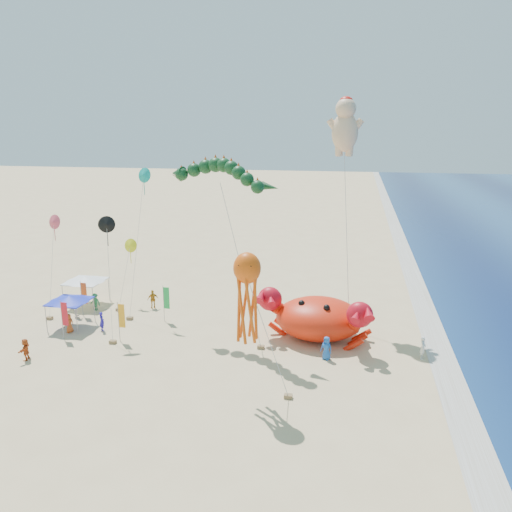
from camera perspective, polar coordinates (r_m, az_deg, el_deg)
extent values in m
plane|color=#D1B784|center=(38.48, 2.37, -10.30)|extent=(320.00, 320.00, 0.00)
plane|color=silver|center=(38.67, 20.56, -11.13)|extent=(320.00, 320.00, 0.00)
ellipsoid|color=red|center=(39.67, 7.19, -7.09)|extent=(8.10, 7.31, 3.24)
sphere|color=#B60B1A|center=(38.30, 1.67, -5.48)|extent=(1.92, 1.92, 1.92)
sphere|color=black|center=(38.19, 5.60, -5.60)|extent=(0.50, 0.50, 0.50)
sphere|color=#B60B1A|center=(37.84, 12.60, -6.09)|extent=(1.92, 1.92, 1.92)
sphere|color=black|center=(38.06, 8.66, -5.77)|extent=(0.50, 0.50, 0.50)
cone|color=#0E3518|center=(39.53, -10.38, 9.12)|extent=(1.31, 0.97, 1.07)
cylinder|color=#B2B2B2|center=(37.59, -1.80, -0.98)|extent=(3.73, 2.68, 11.93)
cube|color=olive|center=(38.08, 0.55, -10.36)|extent=(0.50, 0.35, 0.25)
ellipsoid|color=beige|center=(42.60, 10.13, 13.76)|extent=(2.15, 1.77, 3.16)
sphere|color=beige|center=(42.43, 10.24, 16.25)|extent=(1.65, 1.65, 1.65)
ellipsoid|color=red|center=(42.55, 10.28, 17.03)|extent=(1.07, 1.07, 0.75)
cylinder|color=#B2B2B2|center=(41.68, 10.33, 2.04)|extent=(1.18, 3.71, 14.35)
cube|color=olive|center=(42.06, 10.60, -8.14)|extent=(0.50, 0.35, 0.25)
ellipsoid|color=#E5510C|center=(28.80, -1.03, -1.39)|extent=(1.62, 1.46, 1.86)
cylinder|color=#B2B2B2|center=(30.16, 1.40, -9.37)|extent=(2.53, 0.30, 7.56)
cube|color=olive|center=(31.83, 3.70, -15.71)|extent=(0.50, 0.35, 0.25)
cylinder|color=gray|center=(44.06, -22.86, -6.65)|extent=(0.06, 0.06, 2.20)
cylinder|color=gray|center=(42.62, -19.78, -7.06)|extent=(0.06, 0.06, 2.20)
cylinder|color=gray|center=(46.19, -20.98, -5.51)|extent=(0.06, 0.06, 2.20)
cylinder|color=gray|center=(44.82, -18.00, -5.85)|extent=(0.06, 0.06, 2.20)
cube|color=#1625C1|center=(44.03, -20.54, -4.86)|extent=(2.98, 2.98, 0.08)
cone|color=#1625C1|center=(43.96, -20.56, -4.57)|extent=(3.28, 3.28, 0.45)
cylinder|color=gray|center=(49.04, -21.20, -4.39)|extent=(0.06, 0.06, 2.20)
cylinder|color=gray|center=(47.52, -18.13, -4.71)|extent=(0.06, 0.06, 2.20)
cylinder|color=gray|center=(51.45, -19.43, -3.36)|extent=(0.06, 0.06, 2.20)
cylinder|color=gray|center=(50.00, -16.47, -3.63)|extent=(0.06, 0.06, 2.20)
cube|color=white|center=(49.14, -18.91, -2.75)|extent=(3.24, 3.24, 0.08)
cone|color=white|center=(49.08, -18.94, -2.48)|extent=(3.56, 3.56, 0.45)
cylinder|color=gray|center=(40.20, -15.41, -7.25)|extent=(0.05, 0.05, 3.20)
cube|color=orange|center=(39.90, -15.10, -6.62)|extent=(0.50, 0.04, 1.90)
cylinder|color=gray|center=(41.96, -21.29, -6.81)|extent=(0.05, 0.05, 3.20)
cube|color=red|center=(41.64, -21.02, -6.21)|extent=(0.50, 0.04, 1.90)
cylinder|color=gray|center=(46.43, -19.30, -4.60)|extent=(0.05, 0.05, 3.20)
cube|color=#F4531B|center=(46.14, -19.05, -4.04)|extent=(0.50, 0.04, 1.90)
cylinder|color=gray|center=(43.36, -10.50, -5.35)|extent=(0.05, 0.05, 3.20)
cube|color=green|center=(43.10, -10.19, -4.75)|extent=(0.50, 0.04, 1.90)
imported|color=#BF8621|center=(46.82, -11.69, -4.86)|extent=(1.09, 0.90, 1.74)
imported|color=#297C46|center=(47.66, -17.90, -5.01)|extent=(1.15, 0.82, 1.61)
imported|color=white|center=(46.59, -19.74, -5.44)|extent=(1.04, 1.13, 1.87)
imported|color=#C0501E|center=(43.36, -20.59, -7.20)|extent=(0.82, 0.92, 1.59)
imported|color=#C5521F|center=(39.69, -24.84, -9.66)|extent=(0.74, 1.53, 1.59)
imported|color=#261CA7|center=(42.87, -17.21, -7.15)|extent=(0.70, 0.66, 1.60)
imported|color=silver|center=(38.20, 18.53, -9.90)|extent=(0.55, 0.70, 1.68)
imported|color=blue|center=(36.53, 8.05, -10.37)|extent=(0.98, 0.81, 1.71)
cone|color=yellow|center=(47.77, -14.20, 1.17)|extent=(1.30, 0.51, 1.32)
cylinder|color=#B2B2B2|center=(47.05, -14.50, -2.49)|extent=(0.55, 3.04, 5.27)
cube|color=olive|center=(46.50, -14.82, -6.16)|extent=(0.50, 0.35, 0.25)
cone|color=#0D978C|center=(44.23, -12.72, 9.02)|extent=(1.30, 0.51, 1.32)
cylinder|color=#B2B2B2|center=(43.74, -12.78, 0.89)|extent=(0.55, 3.04, 11.95)
cube|color=olive|center=(44.11, -12.84, -7.17)|extent=(0.50, 0.35, 0.25)
cone|color=#D5475B|center=(47.34, -22.13, 3.64)|extent=(1.30, 0.51, 1.32)
cylinder|color=#B2B2B2|center=(46.85, -22.41, -1.55)|extent=(0.55, 3.04, 7.86)
cube|color=olive|center=(46.72, -22.70, -6.72)|extent=(0.50, 0.35, 0.25)
cone|color=black|center=(40.14, -16.71, 3.48)|extent=(1.30, 0.51, 1.32)
cylinder|color=#B2B2B2|center=(39.79, -16.94, -3.20)|extent=(0.55, 3.04, 8.65)
cube|color=olive|center=(39.96, -17.17, -9.81)|extent=(0.50, 0.35, 0.25)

